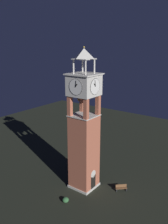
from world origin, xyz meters
name	(u,v)px	position (x,y,z in m)	size (l,w,h in m)	color
ground	(84,186)	(0.00, 0.00, 0.00)	(80.00, 80.00, 0.00)	black
clock_tower	(84,133)	(0.00, 0.00, 8.36)	(3.89, 3.89, 20.14)	#AD5B42
park_bench	(121,188)	(2.22, -5.03, 0.48)	(1.42, 1.46, 0.95)	brown
lamp_post	(95,152)	(5.87, 2.14, 2.74)	(0.36, 0.36, 3.97)	black
trash_bin	(71,166)	(3.06, 5.05, 0.40)	(0.52, 0.52, 0.80)	#2D2D33
shrub_near_entry	(66,200)	(-4.62, -0.40, 0.36)	(0.87, 0.87, 0.71)	#336638
shrub_left_of_tower	(76,170)	(2.47, 3.56, 0.33)	(1.01, 1.01, 0.67)	#336638
shrub_behind_bench	(78,170)	(2.52, 3.21, 0.43)	(1.15, 1.15, 0.85)	#336638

